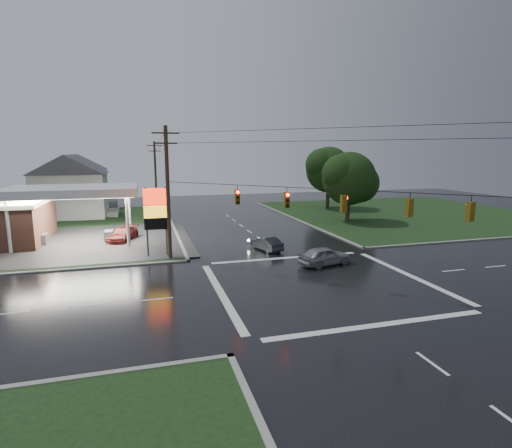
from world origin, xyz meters
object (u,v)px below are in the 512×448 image
object	(u,v)px
car_north	(266,243)
car_pump	(123,234)
house_far	(76,180)
car_crossing	(325,256)
utility_pole_nw	(168,191)
tree_ne_far	(329,170)
tree_ne_near	(350,179)
house_near	(71,185)
pylon_sign	(156,211)
utility_pole_n	(156,176)

from	to	relation	value
car_north	car_pump	distance (m)	14.99
house_far	car_crossing	size ratio (longest dim) A/B	2.54
utility_pole_nw	tree_ne_far	xyz separation A→B (m)	(26.65, 24.49, 0.46)
car_crossing	car_pump	bearing A→B (deg)	36.35
tree_ne_near	car_north	xyz separation A→B (m)	(-14.94, -11.88, -4.93)
utility_pole_nw	house_near	xyz separation A→B (m)	(-11.45, 26.50, -1.32)
pylon_sign	car_north	xyz separation A→B (m)	(9.70, -0.38, -3.38)
car_pump	utility_pole_nw	bearing A→B (deg)	-42.50
utility_pole_nw	house_far	bearing A→B (deg)	107.92
utility_pole_n	house_near	xyz separation A→B (m)	(-11.45, -2.00, -1.06)
tree_ne_far	car_pump	world-z (taller)	tree_ne_far
utility_pole_nw	utility_pole_n	world-z (taller)	utility_pole_nw
house_near	pylon_sign	bearing A→B (deg)	-67.72
pylon_sign	utility_pole_n	xyz separation A→B (m)	(1.00, 27.50, 1.46)
tree_ne_near	car_pump	bearing A→B (deg)	-171.51
tree_ne_near	car_crossing	distance (m)	21.98
pylon_sign	house_near	world-z (taller)	house_near
car_north	car_pump	xyz separation A→B (m)	(-12.84, 7.73, 0.05)
utility_pole_nw	tree_ne_near	distance (m)	26.74
house_near	tree_ne_far	distance (m)	38.19
pylon_sign	utility_pole_nw	distance (m)	2.22
utility_pole_n	tree_ne_far	distance (m)	26.96
car_north	car_crossing	bearing A→B (deg)	100.09
utility_pole_n	car_crossing	xyz separation A→B (m)	(11.72, -33.84, -4.73)
pylon_sign	house_far	xyz separation A→B (m)	(-11.45, 37.50, 0.39)
tree_ne_far	car_pump	xyz separation A→B (m)	(-30.79, -16.15, -5.50)
house_far	car_crossing	xyz separation A→B (m)	(24.17, -43.84, -3.66)
car_pump	pylon_sign	bearing A→B (deg)	-45.73
utility_pole_nw	tree_ne_near	world-z (taller)	utility_pole_nw
tree_ne_far	utility_pole_nw	bearing A→B (deg)	-137.41
house_far	car_north	world-z (taller)	house_far
house_near	tree_ne_near	bearing A→B (deg)	-21.76
house_far	car_pump	xyz separation A→B (m)	(8.31, -30.15, -3.72)
house_far	utility_pole_n	bearing A→B (deg)	-38.77
house_far	car_north	size ratio (longest dim) A/B	2.89
utility_pole_n	car_pump	size ratio (longest dim) A/B	2.23
house_far	tree_ne_far	xyz separation A→B (m)	(39.10, -14.01, 1.77)
house_far	car_north	bearing A→B (deg)	-60.83
house_far	tree_ne_near	bearing A→B (deg)	-35.77
house_far	car_crossing	world-z (taller)	house_far
house_near	tree_ne_near	distance (m)	37.80
utility_pole_nw	car_north	bearing A→B (deg)	4.05
utility_pole_nw	car_pump	distance (m)	10.59
pylon_sign	car_pump	xyz separation A→B (m)	(-3.14, 7.35, -3.33)
pylon_sign	utility_pole_nw	size ratio (longest dim) A/B	0.55
utility_pole_nw	car_north	distance (m)	10.10
utility_pole_n	house_far	bearing A→B (deg)	141.23
utility_pole_nw	car_crossing	xyz separation A→B (m)	(11.72, -5.34, -4.98)
pylon_sign	utility_pole_nw	world-z (taller)	utility_pole_nw
house_near	utility_pole_n	bearing A→B (deg)	9.91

